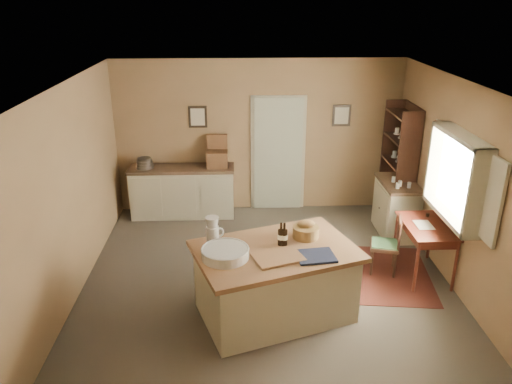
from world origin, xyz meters
TOP-DOWN VIEW (x-y plane):
  - ground at (0.00, 0.00)m, footprint 5.00×5.00m
  - wall_back at (0.00, 2.50)m, footprint 5.00×0.10m
  - wall_front at (0.00, -2.50)m, footprint 5.00×0.10m
  - wall_left at (-2.50, 0.00)m, footprint 0.10×5.00m
  - wall_right at (2.50, 0.00)m, footprint 0.10×5.00m
  - ceiling at (0.00, 0.00)m, footprint 5.00×5.00m
  - door at (0.35, 2.47)m, footprint 0.97×0.06m
  - framed_prints at (0.20, 2.48)m, footprint 2.82×0.02m
  - window at (2.42, -0.20)m, footprint 0.25×1.99m
  - work_island at (0.04, -0.83)m, footprint 2.15×1.75m
  - sideboard at (-1.34, 2.20)m, footprint 1.82×0.52m
  - rug at (1.75, 0.04)m, footprint 1.29×1.72m
  - writing_desk at (2.20, 0.04)m, footprint 0.60×0.98m
  - desk_chair at (1.67, 0.13)m, footprint 0.47×0.47m
  - right_cabinet at (2.20, 1.34)m, footprint 0.54×0.97m
  - shelving_unit at (2.35, 1.78)m, footprint 0.35×0.92m

SIDE VIEW (x-z plane):
  - ground at x=0.00m, z-range 0.00..0.00m
  - rug at x=1.75m, z-range 0.00..0.01m
  - desk_chair at x=1.67m, z-range 0.00..0.83m
  - right_cabinet at x=2.20m, z-range -0.04..0.95m
  - sideboard at x=-1.34m, z-range -0.11..1.07m
  - work_island at x=0.04m, z-range -0.12..1.08m
  - writing_desk at x=2.20m, z-range 0.27..1.08m
  - shelving_unit at x=2.35m, z-range 0.00..2.04m
  - door at x=0.35m, z-range 0.00..2.11m
  - wall_back at x=0.00m, z-range 0.00..2.70m
  - wall_front at x=0.00m, z-range 0.00..2.70m
  - wall_left at x=-2.50m, z-range 0.00..2.70m
  - wall_right at x=2.50m, z-range 0.00..2.70m
  - window at x=2.42m, z-range 0.99..2.11m
  - framed_prints at x=0.20m, z-range 1.53..1.91m
  - ceiling at x=0.00m, z-range 2.70..2.70m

